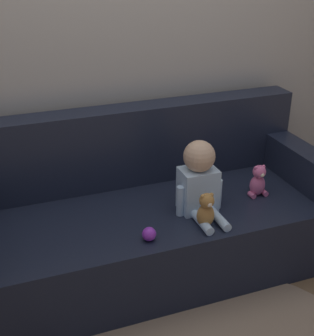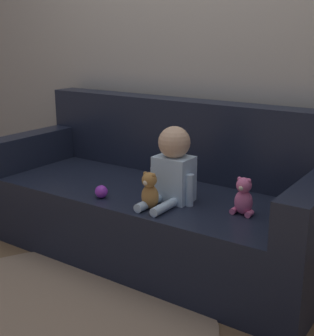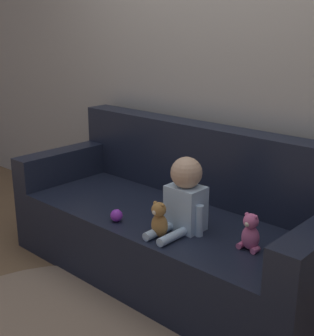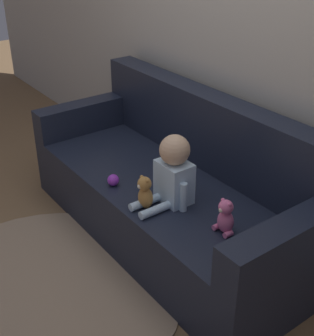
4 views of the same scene
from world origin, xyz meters
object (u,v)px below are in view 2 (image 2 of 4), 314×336
Objects in this scene: person_baby at (173,168)px; teddy_bear_brown at (150,191)px; couch at (158,202)px; plush_toy_side at (243,197)px; toy_ball at (101,192)px.

person_baby is 0.19m from teddy_bear_brown.
teddy_bear_brown is at bearing -61.79° from couch.
teddy_bear_brown is 1.02× the size of plush_toy_side.
plush_toy_side is 0.79m from toy_ball.
toy_ball is at bearing -163.94° from plush_toy_side.
couch is 29.25× the size of toy_ball.
teddy_bear_brown reaches higher than plush_toy_side.
couch is 10.57× the size of teddy_bear_brown.
person_baby is at bearing 78.20° from teddy_bear_brown.
plush_toy_side is (0.43, 0.20, -0.01)m from teddy_bear_brown.
teddy_bear_brown is 0.33m from toy_ball.
person_baby is 2.08× the size of teddy_bear_brown.
couch is at bearing 139.68° from person_baby.
plush_toy_side reaches higher than toy_ball.
toy_ball is (-0.32, -0.02, -0.06)m from teddy_bear_brown.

